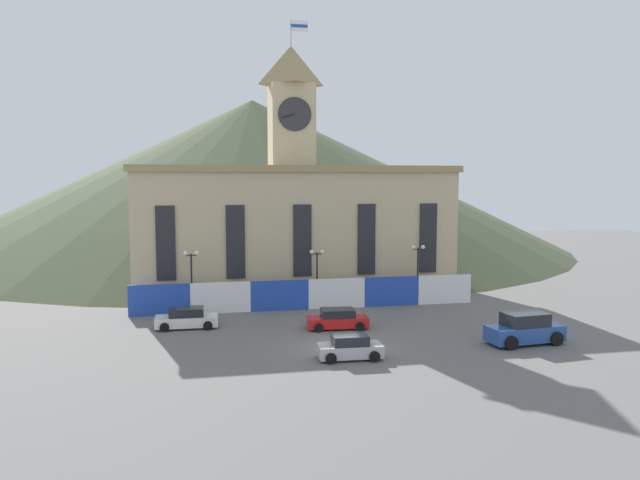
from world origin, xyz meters
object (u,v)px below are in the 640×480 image
at_px(street_lamp_center, 418,261).
at_px(car_red_sedan, 338,319).
at_px(car_white_taxi, 187,319).
at_px(street_lamp_far_left, 317,265).
at_px(car_blue_van, 525,330).
at_px(street_lamp_left, 191,268).
at_px(car_silver_hatch, 350,348).

bearing_deg(street_lamp_center, car_red_sedan, -138.49).
relative_size(street_lamp_center, car_white_taxi, 1.12).
bearing_deg(car_white_taxi, street_lamp_far_left, -150.98).
relative_size(street_lamp_far_left, car_blue_van, 0.93).
distance_m(street_lamp_left, car_white_taxi, 6.47).
relative_size(street_lamp_left, car_white_taxi, 1.11).
bearing_deg(street_lamp_far_left, car_blue_van, -52.84).
distance_m(car_silver_hatch, car_blue_van, 12.26).
bearing_deg(car_white_taxi, street_lamp_left, -92.54).
bearing_deg(street_lamp_center, street_lamp_far_left, 180.00).
bearing_deg(car_red_sedan, car_silver_hatch, -92.99).
distance_m(street_lamp_far_left, car_white_taxi, 12.65).
bearing_deg(street_lamp_left, car_silver_hatch, -59.02).
bearing_deg(street_lamp_left, street_lamp_far_left, 0.00).
bearing_deg(car_blue_van, car_red_sedan, -36.62).
bearing_deg(car_silver_hatch, car_blue_van, -172.71).
distance_m(street_lamp_far_left, street_lamp_center, 9.09).
distance_m(street_lamp_left, street_lamp_center, 19.61).
height_order(car_silver_hatch, car_blue_van, car_blue_van).
bearing_deg(car_blue_van, car_silver_hatch, -1.18).
distance_m(car_silver_hatch, car_red_sedan, 7.73).
bearing_deg(street_lamp_left, car_red_sedan, -37.72).
distance_m(street_lamp_left, car_red_sedan, 13.56).
height_order(street_lamp_left, street_lamp_center, street_lamp_center).
height_order(street_lamp_far_left, car_blue_van, street_lamp_far_left).
relative_size(car_white_taxi, car_red_sedan, 1.00).
bearing_deg(street_lamp_center, car_blue_van, -82.00).
xyz_separation_m(street_lamp_left, car_white_taxi, (-0.38, -5.74, -2.96)).
bearing_deg(street_lamp_left, car_blue_van, -34.17).
height_order(street_lamp_left, car_silver_hatch, street_lamp_left).
height_order(street_lamp_center, car_red_sedan, street_lamp_center).
bearing_deg(car_red_sedan, street_lamp_left, 146.74).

